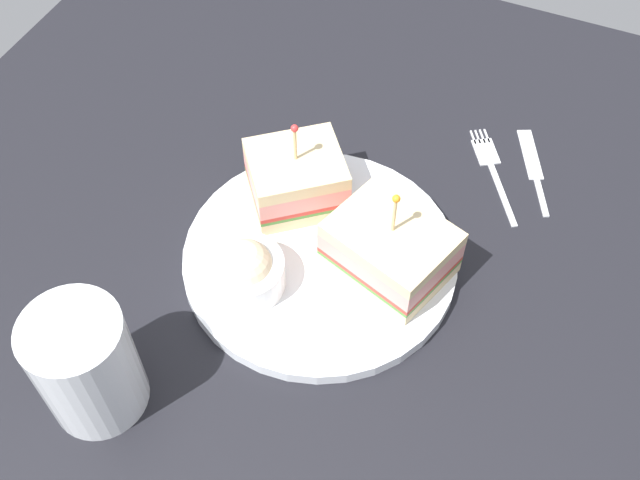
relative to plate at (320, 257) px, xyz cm
name	(u,v)px	position (x,y,z in cm)	size (l,w,h in cm)	color
ground_plane	(320,267)	(0.00, 0.00, -1.65)	(91.39, 91.39, 2.00)	black
plate	(320,257)	(0.00, 0.00, 0.00)	(25.36, 25.36, 1.30)	white
sandwich_half_front	(296,179)	(5.20, 4.72, 3.46)	(11.26, 11.43, 9.78)	beige
sandwich_half_back	(390,248)	(1.22, -6.24, 3.33)	(10.84, 12.26, 9.78)	beige
coleslaw_bowl	(245,271)	(-5.73, 4.70, 2.66)	(7.08, 7.08, 5.10)	white
drink_glass	(87,367)	(-19.80, 11.03, 4.41)	(7.86, 7.86, 10.90)	silver
fork	(491,164)	(18.19, -11.23, -0.47)	(11.77, 8.04, 0.35)	silver
knife	(534,166)	(19.66, -15.33, -0.47)	(11.19, 5.98, 0.35)	silver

